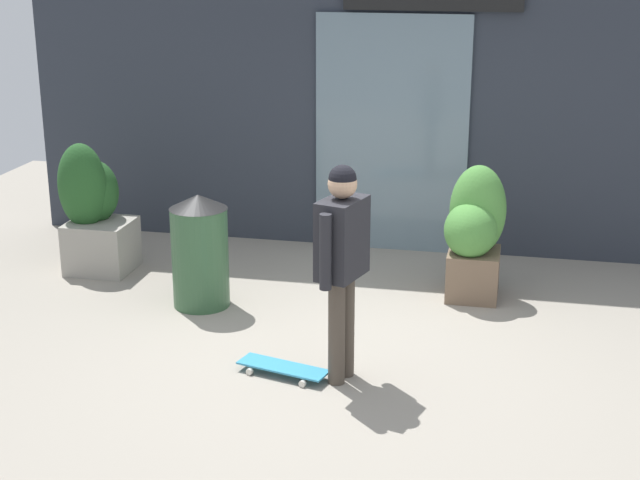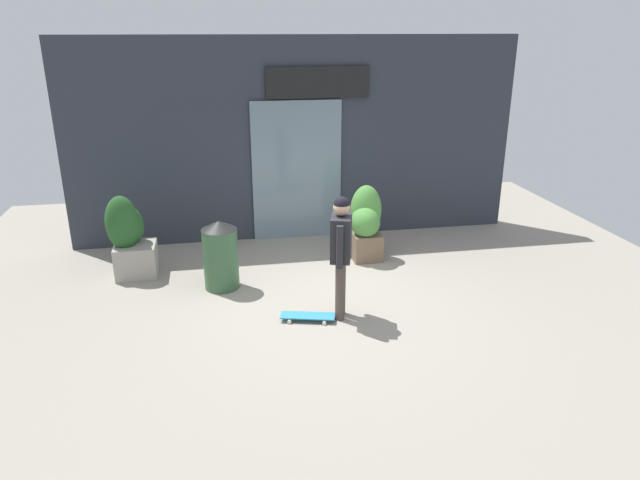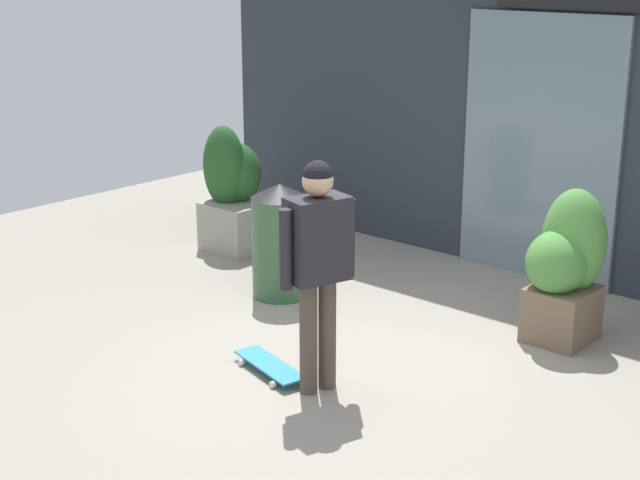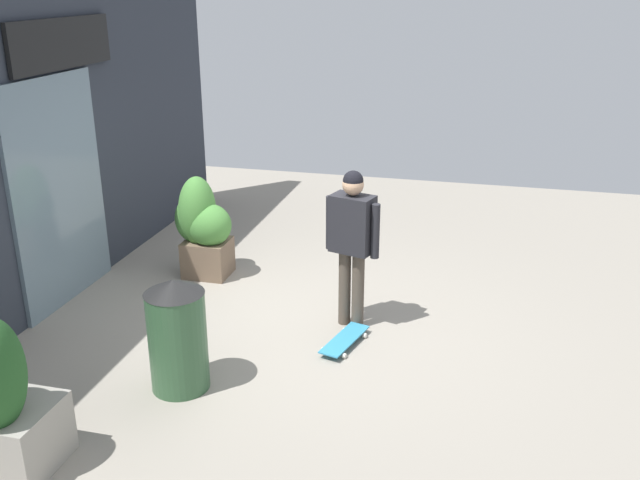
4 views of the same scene
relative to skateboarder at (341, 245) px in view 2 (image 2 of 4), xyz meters
name	(u,v)px [view 2 (image 2 of 4)]	position (x,y,z in m)	size (l,w,h in m)	color
ground_plane	(328,303)	(-0.09, 0.44, -1.05)	(12.00, 12.00, 0.00)	gray
building_facade	(296,141)	(-0.08, 3.45, 0.76)	(8.17, 0.31, 3.64)	#2D333D
skateboarder	(341,245)	(0.00, 0.00, 0.00)	(0.37, 0.59, 1.71)	#4C4238
skateboard	(308,316)	(-0.46, -0.03, -0.99)	(0.77, 0.40, 0.08)	teal
planter_box_left	(129,237)	(-2.97, 2.00, -0.41)	(0.72, 0.67, 1.33)	gray
planter_box_right	(366,221)	(0.89, 2.06, -0.40)	(0.56, 0.74, 1.27)	brown
trash_bin	(221,255)	(-1.57, 1.26, -0.51)	(0.54, 0.54, 1.07)	#335938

